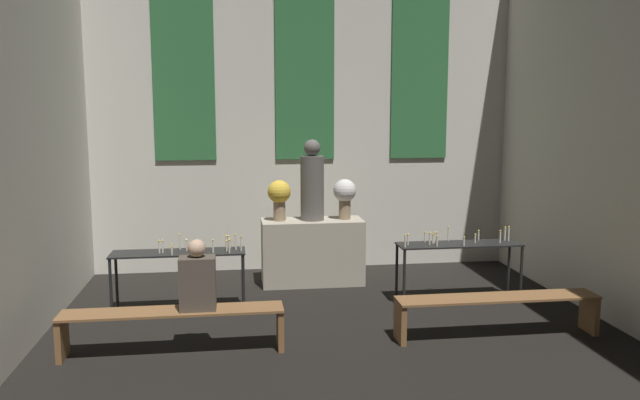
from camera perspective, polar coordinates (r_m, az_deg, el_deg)
wall_back at (r=9.62m, az=-1.45°, el=9.70°), size 6.62×0.16×5.35m
altar at (r=8.89m, az=-0.71°, el=-4.73°), size 1.43×0.60×0.92m
statue at (r=8.73m, az=-0.72°, el=1.50°), size 0.33×0.33×1.13m
flower_vase_left at (r=8.70m, az=-3.75°, el=0.42°), size 0.32×0.32×0.57m
flower_vase_right at (r=8.82m, az=2.27°, el=0.53°), size 0.32×0.32×0.57m
candle_rack_left at (r=7.75m, az=-12.67°, el=-5.24°), size 1.60×0.42×0.96m
candle_rack_right at (r=8.23m, az=12.57°, el=-4.46°), size 1.60×0.42×0.96m
pew_back_left at (r=6.57m, az=-13.28°, el=-10.72°), size 2.22×0.36×0.45m
pew_back_right at (r=7.12m, az=15.89°, el=-9.36°), size 2.22×0.36×0.45m
person_seated at (r=6.43m, az=-11.13°, el=-7.13°), size 0.36×0.24×0.72m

